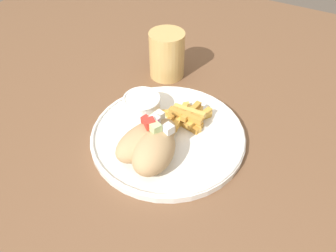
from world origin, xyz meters
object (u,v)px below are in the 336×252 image
at_px(plate, 168,135).
at_px(pita_sandwich_far, 147,139).
at_px(sauce_ramekin, 142,104).
at_px(fries_pile, 188,117).
at_px(pita_sandwich_near, 154,150).
at_px(water_glass, 167,57).

height_order(plate, pita_sandwich_far, pita_sandwich_far).
bearing_deg(sauce_ramekin, plate, -110.46).
bearing_deg(fries_pile, sauce_ramekin, 103.53).
distance_m(fries_pile, sauce_ramekin, 0.10).
xyz_separation_m(pita_sandwich_near, water_glass, (0.26, 0.13, 0.01)).
bearing_deg(water_glass, pita_sandwich_far, -157.44).
bearing_deg(plate, pita_sandwich_far, 168.39).
bearing_deg(water_glass, pita_sandwich_near, -154.04).
distance_m(pita_sandwich_near, fries_pile, 0.13).
distance_m(pita_sandwich_far, water_glass, 0.27).
bearing_deg(sauce_ramekin, pita_sandwich_far, -141.79).
distance_m(fries_pile, water_glass, 0.19).
bearing_deg(fries_pile, plate, 162.01).
xyz_separation_m(plate, water_glass, (0.19, 0.11, 0.04)).
bearing_deg(plate, water_glass, 30.84).
height_order(plate, fries_pile, fries_pile).
height_order(fries_pile, sauce_ramekin, sauce_ramekin).
relative_size(pita_sandwich_far, fries_pile, 1.46).
xyz_separation_m(plate, pita_sandwich_far, (-0.06, 0.01, 0.03)).
height_order(pita_sandwich_far, water_glass, water_glass).
bearing_deg(pita_sandwich_near, sauce_ramekin, 32.84).
relative_size(pita_sandwich_far, water_glass, 1.31).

